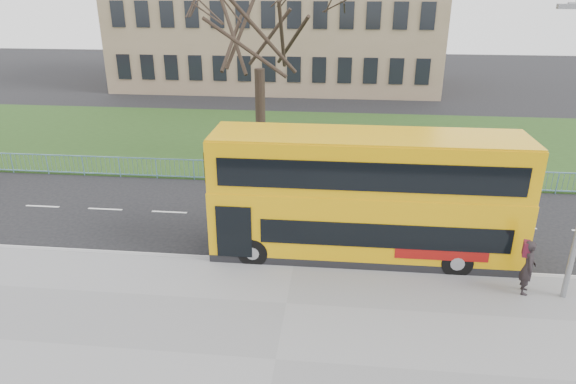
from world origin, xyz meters
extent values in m
plane|color=black|center=(0.00, 0.00, 0.00)|extent=(120.00, 120.00, 0.00)
cube|color=slate|center=(0.00, -6.75, 0.06)|extent=(80.00, 10.50, 0.12)
cube|color=gray|center=(0.00, -1.55, 0.07)|extent=(80.00, 0.20, 0.14)
cube|color=#213B15|center=(0.00, 14.30, 0.04)|extent=(80.00, 15.40, 0.08)
cube|color=#8C7659|center=(-5.00, 35.00, 7.00)|extent=(30.00, 15.00, 14.00)
cube|color=#E5A509|center=(2.46, -0.50, 1.41)|extent=(11.05, 2.67, 2.05)
cube|color=#E5A509|center=(2.46, -0.50, 2.61)|extent=(11.05, 2.67, 0.35)
cube|color=#E5A509|center=(2.46, -0.50, 3.70)|extent=(10.99, 2.62, 1.84)
cube|color=black|center=(3.10, -1.82, 1.49)|extent=(8.51, 0.07, 0.89)
cube|color=black|center=(2.47, -1.80, 3.61)|extent=(10.15, 0.08, 1.00)
cylinder|color=black|center=(-1.47, -1.70, 0.55)|extent=(1.09, 0.30, 1.09)
cylinder|color=black|center=(5.67, -1.68, 0.55)|extent=(1.09, 0.30, 1.09)
imported|color=black|center=(7.66, -2.66, 1.05)|extent=(0.59, 0.76, 1.86)
cube|color=gray|center=(7.30, -2.68, 8.93)|extent=(0.51, 0.24, 0.13)
camera|label=1|loc=(1.50, -17.72, 9.51)|focal=32.00mm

